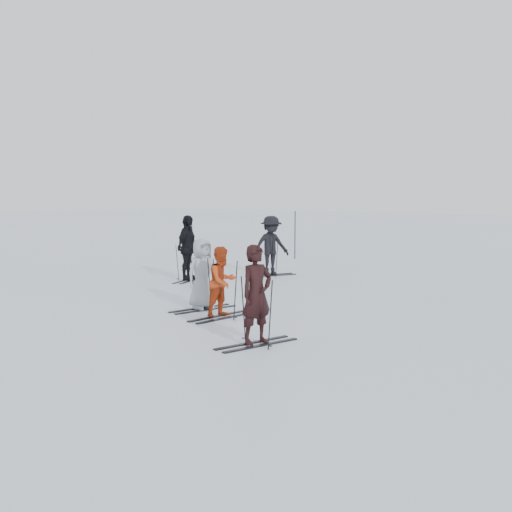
{
  "coord_description": "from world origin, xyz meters",
  "views": [
    {
      "loc": [
        10.04,
        -13.51,
        2.84
      ],
      "look_at": [
        0.0,
        1.0,
        1.0
      ],
      "focal_mm": 45.0,
      "sensor_mm": 36.0,
      "label": 1
    }
  ],
  "objects_px": {
    "skier_grey": "(202,275)",
    "skier_uphill_left": "(187,249)",
    "skier_near_dark": "(256,296)",
    "skier_red": "(222,283)",
    "skier_uphill_far": "(271,246)",
    "piste_marker": "(295,235)"
  },
  "relations": [
    {
      "from": "skier_near_dark",
      "to": "skier_uphill_far",
      "type": "xyz_separation_m",
      "value": [
        -4.99,
        8.06,
        0.07
      ]
    },
    {
      "from": "skier_red",
      "to": "piste_marker",
      "type": "relative_size",
      "value": 0.79
    },
    {
      "from": "skier_uphill_left",
      "to": "skier_near_dark",
      "type": "bearing_deg",
      "value": -146.31
    },
    {
      "from": "skier_uphill_far",
      "to": "skier_red",
      "type": "bearing_deg",
      "value": -126.84
    },
    {
      "from": "piste_marker",
      "to": "skier_near_dark",
      "type": "bearing_deg",
      "value": -61.52
    },
    {
      "from": "skier_grey",
      "to": "skier_uphill_left",
      "type": "xyz_separation_m",
      "value": [
        -3.44,
        3.47,
        0.18
      ]
    },
    {
      "from": "skier_red",
      "to": "piste_marker",
      "type": "distance_m",
      "value": 12.29
    },
    {
      "from": "skier_red",
      "to": "skier_grey",
      "type": "relative_size",
      "value": 0.93
    },
    {
      "from": "skier_uphill_left",
      "to": "piste_marker",
      "type": "xyz_separation_m",
      "value": [
        -0.53,
        7.31,
        -0.03
      ]
    },
    {
      "from": "skier_grey",
      "to": "skier_uphill_left",
      "type": "relative_size",
      "value": 0.83
    },
    {
      "from": "skier_uphill_left",
      "to": "skier_uphill_far",
      "type": "relative_size",
      "value": 1.04
    },
    {
      "from": "skier_uphill_left",
      "to": "skier_uphill_far",
      "type": "distance_m",
      "value": 2.88
    },
    {
      "from": "skier_uphill_far",
      "to": "skier_near_dark",
      "type": "bearing_deg",
      "value": -119.65
    },
    {
      "from": "skier_red",
      "to": "skier_uphill_far",
      "type": "xyz_separation_m",
      "value": [
        -2.93,
        6.41,
        0.19
      ]
    },
    {
      "from": "skier_near_dark",
      "to": "skier_red",
      "type": "relative_size",
      "value": 1.17
    },
    {
      "from": "skier_near_dark",
      "to": "skier_grey",
      "type": "relative_size",
      "value": 1.09
    },
    {
      "from": "skier_uphill_left",
      "to": "skier_red",
      "type": "bearing_deg",
      "value": -147.26
    },
    {
      "from": "skier_uphill_far",
      "to": "piste_marker",
      "type": "height_order",
      "value": "piste_marker"
    },
    {
      "from": "skier_uphill_left",
      "to": "skier_uphill_far",
      "type": "bearing_deg",
      "value": -46.38
    },
    {
      "from": "skier_grey",
      "to": "skier_uphill_left",
      "type": "distance_m",
      "value": 4.89
    },
    {
      "from": "skier_near_dark",
      "to": "skier_uphill_left",
      "type": "height_order",
      "value": "skier_uphill_left"
    },
    {
      "from": "skier_uphill_left",
      "to": "piste_marker",
      "type": "distance_m",
      "value": 7.33
    }
  ]
}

